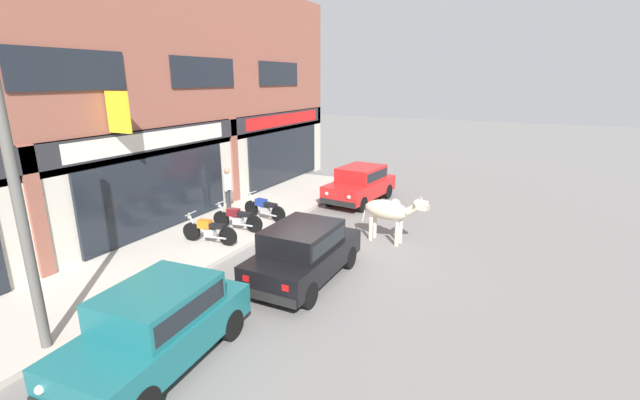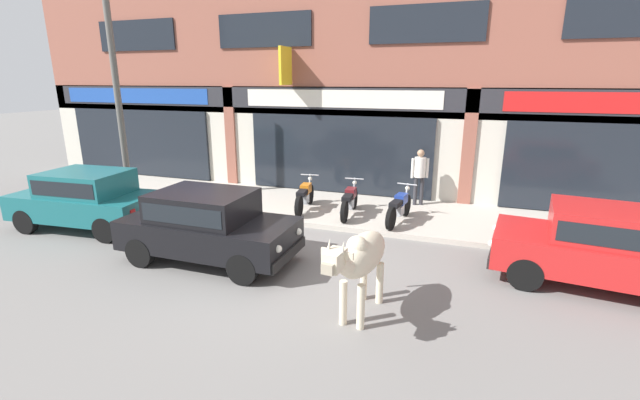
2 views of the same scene
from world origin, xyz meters
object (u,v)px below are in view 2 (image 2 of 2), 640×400
motorcycle_0 (305,196)px  motorcycle_2 (399,207)px  utility_pole (118,98)px  cow (361,257)px  pedestrian (420,171)px  motorcycle_1 (350,201)px  car_1 (604,244)px  car_0 (86,197)px  car_2 (207,223)px

motorcycle_0 → motorcycle_2: bearing=-4.5°
motorcycle_0 → motorcycle_2: 2.64m
motorcycle_0 → utility_pole: 6.01m
cow → pedestrian: 6.22m
cow → pedestrian: pedestrian is taller
motorcycle_1 → pedestrian: 2.34m
motorcycle_2 → car_1: bearing=-27.4°
car_0 → motorcycle_2: size_ratio=2.05×
motorcycle_1 → pedestrian: (1.60, 1.61, 0.60)m
car_2 → motorcycle_0: size_ratio=2.00×
utility_pole → motorcycle_2: bearing=3.8°
car_0 → pedestrian: (7.57, 4.44, 0.30)m
car_0 → car_1: same height
motorcycle_1 → utility_pole: (-6.67, -0.69, 2.59)m
pedestrian → car_0: bearing=-149.6°
motorcycle_0 → motorcycle_2: same height
motorcycle_0 → car_1: bearing=-18.9°
pedestrian → utility_pole: size_ratio=0.27×
car_2 → motorcycle_2: size_ratio=2.01×
utility_pole → pedestrian: bearing=15.5°
car_2 → pedestrian: size_ratio=2.26×
car_1 → pedestrian: bearing=134.0°
car_1 → utility_pole: 12.25m
motorcycle_2 → motorcycle_0: bearing=175.5°
car_1 → motorcycle_1: car_1 is taller
motorcycle_2 → motorcycle_1: bearing=173.3°
motorcycle_0 → motorcycle_1: same height
motorcycle_1 → motorcycle_2: bearing=-6.7°
car_2 → motorcycle_1: 4.08m
cow → car_2: bearing=162.9°
car_2 → cow: bearing=-17.1°
motorcycle_2 → pedestrian: bearing=81.6°
car_2 → motorcycle_0: car_2 is taller
motorcycle_2 → utility_pole: size_ratio=0.30×
car_0 → utility_pole: utility_pole is taller
car_0 → pedestrian: bearing=30.4°
cow → car_0: cow is taller
pedestrian → cow: bearing=-91.2°
motorcycle_1 → motorcycle_2: same height
car_1 → car_2: 7.39m
car_0 → motorcycle_2: 7.79m
motorcycle_1 → pedestrian: size_ratio=1.13×
cow → motorcycle_1: 4.86m
cow → motorcycle_2: bearing=91.7°
motorcycle_2 → utility_pole: 8.43m
motorcycle_0 → utility_pole: utility_pole is taller
motorcycle_0 → car_2: bearing=-101.1°
car_0 → car_1: size_ratio=0.99×
cow → motorcycle_2: (-0.13, 4.45, -0.49)m
car_1 → motorcycle_1: (-5.27, 2.19, -0.30)m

